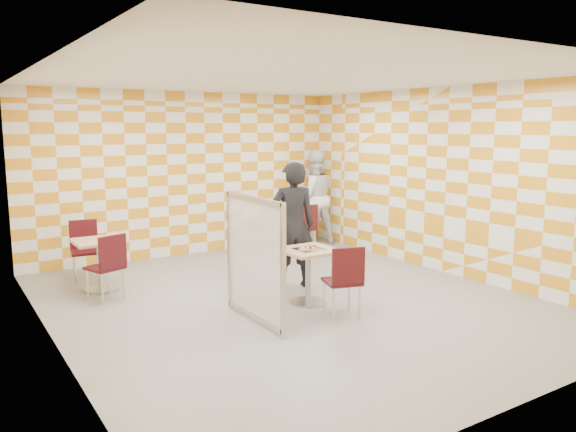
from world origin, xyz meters
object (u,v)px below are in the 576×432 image
object	(u,v)px
man_dark	(293,225)
partition	(254,259)
man_white	(314,197)
soda_bottle	(289,204)
main_table	(308,267)
chair_second_side	(261,223)
chair_main_front	(345,276)
chair_empty_far	(85,245)
chair_empty_near	(109,262)
chair_second_front	(305,225)
second_table	(282,222)
sport_bottle	(272,206)
empty_table	(100,256)

from	to	relation	value
man_dark	partition	bearing A→B (deg)	60.21
man_white	soda_bottle	world-z (taller)	man_white
soda_bottle	partition	bearing A→B (deg)	-128.03
main_table	partition	xyz separation A→B (m)	(-0.97, -0.26, 0.28)
man_white	man_dark	bearing A→B (deg)	63.67
chair_second_side	chair_main_front	bearing A→B (deg)	-105.34
chair_empty_far	chair_empty_near	bearing A→B (deg)	-89.66
main_table	chair_second_front	xyz separation A→B (m)	(1.71, 2.58, 0.04)
main_table	chair_second_side	world-z (taller)	chair_second_side
second_table	chair_main_front	world-z (taller)	chair_main_front
chair_second_side	chair_second_front	bearing A→B (deg)	-45.01
chair_second_front	man_white	distance (m)	1.03
chair_second_side	soda_bottle	size ratio (longest dim) A/B	4.02
chair_second_side	sport_bottle	bearing A→B (deg)	23.91
chair_empty_far	soda_bottle	size ratio (longest dim) A/B	4.02
empty_table	man_dark	size ratio (longest dim) A/B	0.40
chair_second_front	chair_empty_far	xyz separation A→B (m)	(-3.94, 0.34, 0.00)
chair_second_side	man_white	world-z (taller)	man_white
second_table	chair_second_side	xyz separation A→B (m)	(-0.50, -0.06, 0.04)
second_table	man_dark	distance (m)	2.82
chair_empty_near	sport_bottle	distance (m)	4.08
chair_empty_far	partition	size ratio (longest dim) A/B	0.60
second_table	chair_empty_far	xyz separation A→B (m)	(-3.84, -0.33, 0.04)
second_table	man_white	size ratio (longest dim) A/B	0.39
chair_empty_near	man_dark	bearing A→B (deg)	-17.14
second_table	chair_empty_far	size ratio (longest dim) A/B	0.81
empty_table	chair_second_side	bearing A→B (deg)	17.33
partition	sport_bottle	bearing A→B (deg)	56.07
chair_second_front	soda_bottle	bearing A→B (deg)	84.17
chair_second_side	man_dark	size ratio (longest dim) A/B	0.50
chair_second_front	man_white	size ratio (longest dim) A/B	0.49
sport_bottle	chair_main_front	bearing A→B (deg)	-109.16
chair_empty_far	partition	world-z (taller)	partition
man_white	soda_bottle	bearing A→B (deg)	13.36
partition	soda_bottle	distance (m)	4.47
second_table	man_white	world-z (taller)	man_white
partition	chair_empty_near	bearing A→B (deg)	124.35
partition	man_dark	size ratio (longest dim) A/B	0.83
chair_main_front	chair_second_front	size ratio (longest dim) A/B	1.00
chair_second_side	man_dark	xyz separation A→B (m)	(-0.84, -2.38, 0.39)
empty_table	chair_main_front	distance (m)	3.66
second_table	soda_bottle	world-z (taller)	soda_bottle
man_dark	chair_second_front	bearing A→B (deg)	-109.31
chair_second_side	chair_empty_near	size ratio (longest dim) A/B	1.00
man_white	chair_main_front	bearing A→B (deg)	73.97
second_table	man_white	bearing A→B (deg)	0.00
chair_empty_far	second_table	bearing A→B (deg)	4.96
man_dark	man_white	world-z (taller)	man_white
chair_main_front	chair_second_front	distance (m)	3.73
chair_empty_far	sport_bottle	size ratio (longest dim) A/B	4.62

